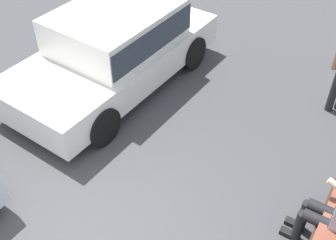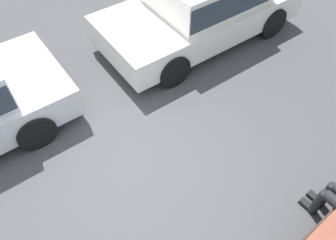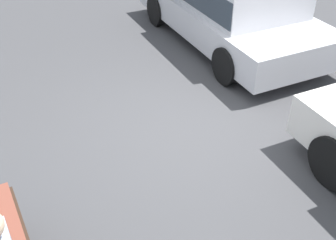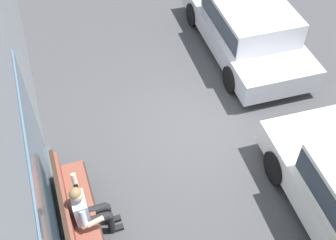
{
  "view_description": "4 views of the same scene",
  "coord_description": "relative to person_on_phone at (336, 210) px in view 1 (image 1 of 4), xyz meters",
  "views": [
    {
      "loc": [
        1.83,
        2.6,
        4.72
      ],
      "look_at": [
        -1.56,
        0.47,
        1.19
      ],
      "focal_mm": 45.0,
      "sensor_mm": 36.0,
      "label": 1
    },
    {
      "loc": [
        1.16,
        2.6,
        4.36
      ],
      "look_at": [
        -0.59,
        0.41,
        0.95
      ],
      "focal_mm": 35.0,
      "sensor_mm": 36.0,
      "label": 2
    },
    {
      "loc": [
        -4.04,
        2.6,
        3.54
      ],
      "look_at": [
        -0.74,
        0.82,
        0.86
      ],
      "focal_mm": 45.0,
      "sensor_mm": 36.0,
      "label": 3
    },
    {
      "loc": [
        -5.49,
        2.6,
        6.69
      ],
      "look_at": [
        -0.46,
        0.87,
        0.96
      ],
      "focal_mm": 45.0,
      "sensor_mm": 36.0,
      "label": 4
    }
  ],
  "objects": [
    {
      "name": "person_on_phone",
      "position": [
        0.0,
        0.0,
        0.0
      ],
      "size": [
        0.73,
        0.74,
        1.36
      ],
      "color": "black",
      "rests_on": "ground_plane"
    },
    {
      "name": "parked_car_near",
      "position": [
        -1.42,
        -4.31,
        0.07
      ],
      "size": [
        4.27,
        2.13,
        1.45
      ],
      "color": "white",
      "rests_on": "ground_plane"
    }
  ]
}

